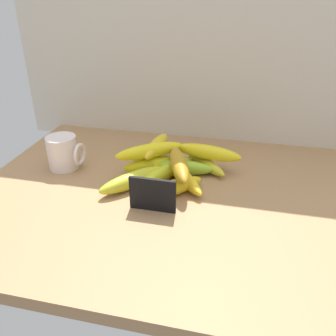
# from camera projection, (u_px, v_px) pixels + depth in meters

# --- Properties ---
(counter_top) EXTENTS (1.10, 0.76, 0.03)m
(counter_top) POSITION_uv_depth(u_px,v_px,m) (187.00, 201.00, 0.90)
(counter_top) COLOR #A47A50
(counter_top) RESTS_ON ground
(back_wall) EXTENTS (1.30, 0.02, 0.70)m
(back_wall) POSITION_uv_depth(u_px,v_px,m) (213.00, 39.00, 1.08)
(back_wall) COLOR beige
(back_wall) RESTS_ON ground
(chalkboard_sign) EXTENTS (0.11, 0.02, 0.08)m
(chalkboard_sign) POSITION_uv_depth(u_px,v_px,m) (153.00, 196.00, 0.83)
(chalkboard_sign) COLOR black
(chalkboard_sign) RESTS_ON counter_top
(coffee_mug) EXTENTS (0.10, 0.08, 0.10)m
(coffee_mug) POSITION_uv_depth(u_px,v_px,m) (64.00, 153.00, 1.01)
(coffee_mug) COLOR white
(coffee_mug) RESTS_ON counter_top
(banana_0) EXTENTS (0.14, 0.20, 0.04)m
(banana_0) POSITION_uv_depth(u_px,v_px,m) (167.00, 171.00, 0.97)
(banana_0) COLOR gold
(banana_0) RESTS_ON counter_top
(banana_1) EXTENTS (0.15, 0.15, 0.04)m
(banana_1) POSITION_uv_depth(u_px,v_px,m) (173.00, 187.00, 0.90)
(banana_1) COLOR yellow
(banana_1) RESTS_ON counter_top
(banana_2) EXTENTS (0.14, 0.14, 0.03)m
(banana_2) POSITION_uv_depth(u_px,v_px,m) (205.00, 164.00, 1.02)
(banana_2) COLOR gold
(banana_2) RESTS_ON counter_top
(banana_3) EXTENTS (0.16, 0.12, 0.04)m
(banana_3) POSITION_uv_depth(u_px,v_px,m) (153.00, 165.00, 1.00)
(banana_3) COLOR yellow
(banana_3) RESTS_ON counter_top
(banana_4) EXTENTS (0.16, 0.18, 0.04)m
(banana_4) POSITION_uv_depth(u_px,v_px,m) (134.00, 180.00, 0.93)
(banana_4) COLOR gold
(banana_4) RESTS_ON counter_top
(banana_5) EXTENTS (0.15, 0.19, 0.04)m
(banana_5) POSITION_uv_depth(u_px,v_px,m) (182.00, 176.00, 0.95)
(banana_5) COLOR yellow
(banana_5) RESTS_ON counter_top
(banana_6) EXTENTS (0.08, 0.16, 0.04)m
(banana_6) POSITION_uv_depth(u_px,v_px,m) (155.00, 157.00, 1.05)
(banana_6) COLOR yellow
(banana_6) RESTS_ON counter_top
(banana_7) EXTENTS (0.18, 0.05, 0.04)m
(banana_7) POSITION_uv_depth(u_px,v_px,m) (181.00, 167.00, 0.99)
(banana_7) COLOR #94BF2A
(banana_7) RESTS_ON counter_top
(banana_8) EXTENTS (0.18, 0.15, 0.04)m
(banana_8) POSITION_uv_depth(u_px,v_px,m) (150.00, 151.00, 0.98)
(banana_8) COLOR yellow
(banana_8) RESTS_ON banana_3
(banana_9) EXTENTS (0.10, 0.19, 0.04)m
(banana_9) POSITION_uv_depth(u_px,v_px,m) (179.00, 164.00, 0.92)
(banana_9) COLOR #B8871F
(banana_9) RESTS_ON banana_5
(banana_10) EXTENTS (0.05, 0.17, 0.04)m
(banana_10) POSITION_uv_depth(u_px,v_px,m) (156.00, 146.00, 1.02)
(banana_10) COLOR yellow
(banana_10) RESTS_ON banana_6
(banana_11) EXTENTS (0.19, 0.07, 0.04)m
(banana_11) POSITION_uv_depth(u_px,v_px,m) (208.00, 152.00, 1.00)
(banana_11) COLOR yellow
(banana_11) RESTS_ON banana_2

